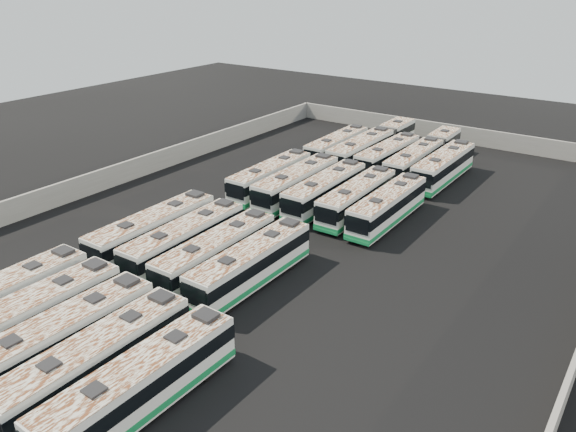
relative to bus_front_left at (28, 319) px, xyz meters
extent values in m
plane|color=black|center=(4.75, 20.05, -1.69)|extent=(140.00, 140.00, 0.00)
cube|color=gray|center=(4.75, 56.35, -0.59)|extent=(45.20, 0.30, 2.20)
cube|color=gray|center=(-17.55, 20.05, -0.59)|extent=(0.30, 73.20, 2.20)
cube|color=white|center=(-3.26, 0.08, -0.04)|extent=(2.51, 11.49, 2.63)
cube|color=#137940|center=(-3.26, 0.08, -1.00)|extent=(2.56, 11.54, 0.40)
cube|color=black|center=(-3.29, 2.60, 1.40)|extent=(0.92, 0.92, 0.13)
cube|color=black|center=(-3.32, 4.89, 1.44)|extent=(1.25, 1.06, 0.25)
cylinder|color=black|center=(-4.33, 3.74, -1.21)|extent=(0.28, 0.96, 0.96)
cylinder|color=black|center=(-2.28, 3.76, -1.21)|extent=(0.28, 0.96, 0.96)
cube|color=white|center=(0.00, 0.00, -0.02)|extent=(2.52, 11.65, 2.67)
cube|color=#137940|center=(0.00, 0.00, -0.99)|extent=(2.57, 11.70, 0.41)
cube|color=black|center=(0.00, 0.00, 0.42)|extent=(2.58, 11.71, 0.89)
cube|color=beige|center=(0.00, 0.00, 1.34)|extent=(2.47, 11.42, 0.07)
cube|color=black|center=(0.02, 2.56, 1.44)|extent=(0.93, 0.93, 0.14)
cube|color=black|center=(0.04, 4.88, 1.49)|extent=(1.27, 1.08, 0.25)
cylinder|color=black|center=(-1.01, 3.73, -1.21)|extent=(0.28, 0.97, 0.97)
cylinder|color=black|center=(1.07, 3.71, -1.21)|extent=(0.28, 0.97, 0.97)
cube|color=white|center=(3.24, -0.16, -0.02)|extent=(2.66, 11.66, 2.66)
cube|color=#137940|center=(3.24, -0.16, -0.99)|extent=(2.71, 11.71, 0.41)
cube|color=black|center=(3.24, -0.16, 0.42)|extent=(2.72, 11.72, 0.89)
cube|color=beige|center=(3.24, -0.16, 1.34)|extent=(2.61, 11.42, 0.07)
cube|color=black|center=(3.19, -2.72, 1.43)|extent=(0.94, 0.94, 0.14)
cube|color=black|center=(3.30, 2.39, 1.43)|extent=(0.94, 0.94, 0.14)
cube|color=black|center=(3.34, 4.71, 1.48)|extent=(1.28, 1.09, 0.25)
cylinder|color=black|center=(4.20, -3.90, -1.21)|extent=(0.29, 0.97, 0.97)
cylinder|color=black|center=(2.29, 3.57, -1.21)|extent=(0.29, 0.97, 0.97)
cylinder|color=black|center=(4.36, 3.53, -1.21)|extent=(0.29, 0.97, 0.97)
cube|color=white|center=(6.41, -0.13, -0.04)|extent=(2.45, 11.46, 2.62)
cube|color=#137940|center=(6.41, -0.13, -1.00)|extent=(2.50, 11.51, 0.40)
cube|color=black|center=(6.41, -0.13, 0.39)|extent=(2.51, 11.52, 0.88)
cube|color=beige|center=(6.41, -0.13, 1.30)|extent=(2.40, 11.23, 0.07)
cube|color=black|center=(6.43, -2.64, 1.39)|extent=(0.91, 0.91, 0.13)
cube|color=black|center=(6.40, 2.39, 1.39)|extent=(0.91, 0.91, 0.13)
cube|color=black|center=(6.39, 4.68, 1.44)|extent=(1.25, 1.06, 0.25)
cylinder|color=black|center=(5.41, -3.79, -1.21)|extent=(0.27, 0.96, 0.95)
cylinder|color=black|center=(7.46, -3.78, -1.21)|extent=(0.27, 0.96, 0.95)
cylinder|color=black|center=(5.37, 3.53, -1.21)|extent=(0.27, 0.96, 0.95)
cylinder|color=black|center=(7.42, 3.54, -1.21)|extent=(0.27, 0.96, 0.95)
cube|color=white|center=(9.71, 0.00, -0.05)|extent=(2.55, 11.41, 2.61)
cube|color=#137940|center=(9.71, 0.00, -1.01)|extent=(2.60, 11.46, 0.40)
cube|color=black|center=(9.71, 0.00, 0.38)|extent=(2.61, 11.47, 0.87)
cube|color=beige|center=(9.71, 0.00, 1.28)|extent=(2.50, 11.19, 0.07)
cube|color=black|center=(9.67, -2.51, 1.37)|extent=(0.91, 0.91, 0.13)
cube|color=black|center=(9.75, 2.50, 1.37)|extent=(0.91, 0.91, 0.13)
cube|color=black|center=(9.79, 4.77, 1.42)|extent=(1.25, 1.06, 0.25)
cylinder|color=black|center=(8.75, 3.65, -1.22)|extent=(0.28, 0.95, 0.95)
cylinder|color=black|center=(10.78, 3.62, -1.22)|extent=(0.28, 0.95, 0.95)
cube|color=white|center=(-3.26, 12.70, -0.02)|extent=(2.54, 11.67, 2.67)
cube|color=#137940|center=(-3.26, 12.70, -0.99)|extent=(2.59, 11.72, 0.41)
cube|color=black|center=(-3.26, 12.70, 0.43)|extent=(2.60, 11.73, 0.89)
cube|color=black|center=(-3.20, 6.85, 0.30)|extent=(2.14, 0.08, 1.41)
cube|color=#137940|center=(-3.20, 6.85, -1.19)|extent=(2.43, 0.12, 0.27)
cube|color=beige|center=(-3.26, 12.70, 1.35)|extent=(2.49, 11.43, 0.07)
cube|color=black|center=(-3.23, 10.13, 1.44)|extent=(0.93, 0.93, 0.14)
cube|color=black|center=(-3.28, 15.26, 1.44)|extent=(0.93, 0.93, 0.14)
cube|color=black|center=(-3.31, 17.59, 1.49)|extent=(1.27, 1.08, 0.25)
cylinder|color=black|center=(-4.26, 8.96, -1.20)|extent=(0.28, 0.97, 0.97)
cylinder|color=black|center=(-2.18, 8.98, -1.20)|extent=(0.28, 0.97, 0.97)
cylinder|color=black|center=(-4.33, 16.41, -1.20)|extent=(0.28, 0.97, 0.97)
cylinder|color=black|center=(-2.26, 16.43, -1.20)|extent=(0.28, 0.97, 0.97)
cube|color=white|center=(-0.03, 12.92, -0.06)|extent=(2.64, 11.41, 2.60)
cube|color=#137940|center=(-0.03, 12.92, -1.01)|extent=(2.69, 11.46, 0.40)
cube|color=black|center=(-0.03, 12.92, 0.37)|extent=(2.70, 11.47, 0.87)
cube|color=black|center=(0.11, 7.22, 0.25)|extent=(2.08, 0.11, 1.37)
cube|color=#137940|center=(0.11, 7.22, -1.20)|extent=(2.37, 0.16, 0.26)
cube|color=beige|center=(-0.03, 12.92, 1.27)|extent=(2.59, 11.18, 0.07)
cube|color=black|center=(0.03, 10.42, 1.37)|extent=(0.92, 0.92, 0.13)
cube|color=black|center=(-0.09, 15.41, 1.37)|extent=(0.92, 0.92, 0.13)
cube|color=black|center=(-0.15, 17.68, 1.41)|extent=(1.25, 1.07, 0.25)
cylinder|color=black|center=(-0.95, 9.26, -1.22)|extent=(0.29, 0.95, 0.95)
cylinder|color=black|center=(1.07, 9.31, -1.22)|extent=(0.29, 0.95, 0.95)
cylinder|color=black|center=(-1.13, 16.52, -1.22)|extent=(0.29, 0.95, 0.95)
cylinder|color=black|center=(0.89, 16.57, -1.22)|extent=(0.29, 0.95, 0.95)
cube|color=white|center=(3.30, 12.76, -0.08)|extent=(2.51, 11.26, 2.57)
cube|color=#137940|center=(3.30, 12.76, -1.02)|extent=(2.56, 11.31, 0.39)
cube|color=black|center=(3.30, 12.76, 0.35)|extent=(2.57, 11.32, 0.86)
cube|color=black|center=(3.39, 7.13, 0.23)|extent=(2.06, 0.09, 1.36)
cube|color=#137940|center=(3.39, 7.13, -1.20)|extent=(2.34, 0.14, 0.26)
cube|color=beige|center=(3.30, 12.76, 1.24)|extent=(2.46, 11.04, 0.07)
cube|color=black|center=(3.34, 10.29, 1.33)|extent=(0.90, 0.90, 0.13)
cube|color=black|center=(3.26, 15.23, 1.33)|extent=(0.90, 0.90, 0.13)
cube|color=black|center=(3.23, 17.48, 1.38)|extent=(1.23, 1.05, 0.24)
cylinder|color=black|center=(2.35, 9.16, -1.22)|extent=(0.28, 0.94, 0.94)
cylinder|color=black|center=(4.36, 9.19, -1.22)|extent=(0.28, 0.94, 0.94)
cylinder|color=black|center=(2.24, 16.34, -1.22)|extent=(0.28, 0.94, 0.94)
cylinder|color=black|center=(4.25, 16.37, -1.22)|extent=(0.28, 0.94, 0.94)
cube|color=white|center=(6.42, 12.87, -0.07)|extent=(2.35, 11.26, 2.58)
cube|color=#137940|center=(6.42, 12.87, -1.01)|extent=(2.40, 11.31, 0.39)
cube|color=black|center=(6.42, 12.87, 0.36)|extent=(2.41, 11.32, 0.86)
cube|color=black|center=(6.42, 7.22, 0.23)|extent=(2.06, 0.06, 1.36)
cube|color=#137940|center=(6.42, 7.22, -1.20)|extent=(2.35, 0.10, 0.26)
cube|color=beige|center=(6.42, 12.87, 1.25)|extent=(2.30, 11.04, 0.07)
cube|color=black|center=(6.42, 10.39, 1.34)|extent=(0.89, 0.89, 0.13)
cube|color=black|center=(6.43, 15.35, 1.34)|extent=(0.89, 0.89, 0.13)
cube|color=black|center=(6.43, 17.60, 1.39)|extent=(1.22, 1.03, 0.24)
cylinder|color=black|center=(5.42, 9.27, -1.22)|extent=(0.26, 0.94, 0.94)
cylinder|color=black|center=(7.43, 9.27, -1.22)|extent=(0.26, 0.94, 0.94)
cylinder|color=black|center=(5.42, 16.47, -1.22)|extent=(0.26, 0.94, 0.94)
cylinder|color=black|center=(7.43, 16.47, -1.22)|extent=(0.26, 0.94, 0.94)
cube|color=white|center=(-3.24, 28.10, -0.08)|extent=(2.55, 11.24, 2.57)
cube|color=#137940|center=(-3.24, 28.10, -1.02)|extent=(2.60, 11.29, 0.39)
cube|color=black|center=(-3.24, 28.10, 0.34)|extent=(2.61, 11.30, 0.86)
cube|color=black|center=(-3.13, 22.48, 0.22)|extent=(2.05, 0.10, 1.35)
cube|color=#137940|center=(-3.13, 22.48, -1.21)|extent=(2.33, 0.15, 0.26)
cube|color=beige|center=(-3.24, 28.10, 1.23)|extent=(2.50, 11.01, 0.07)
cube|color=black|center=(-3.19, 25.64, 1.32)|extent=(0.90, 0.90, 0.13)
cube|color=black|center=(-3.28, 30.56, 1.32)|extent=(0.90, 0.90, 0.13)
cube|color=black|center=(-3.33, 32.80, 1.37)|extent=(1.23, 1.05, 0.24)
cylinder|color=black|center=(-4.16, 24.50, -1.22)|extent=(0.28, 0.94, 0.93)
cylinder|color=black|center=(-2.17, 24.54, -1.22)|extent=(0.28, 0.94, 0.93)
cylinder|color=black|center=(-4.30, 31.66, -1.22)|extent=(0.28, 0.94, 0.93)
cylinder|color=black|center=(-2.31, 31.70, -1.22)|extent=(0.28, 0.94, 0.93)
cube|color=white|center=(0.02, 27.97, -0.02)|extent=(2.62, 11.65, 2.66)
cube|color=#137940|center=(0.02, 27.97, -0.99)|extent=(2.67, 11.70, 0.41)
cube|color=black|center=(0.02, 27.97, 0.42)|extent=(2.68, 11.71, 0.89)
cube|color=black|center=(0.12, 22.14, 0.29)|extent=(2.13, 0.10, 1.40)
cube|color=#137940|center=(0.12, 22.14, -1.19)|extent=(2.42, 0.14, 0.27)
cube|color=beige|center=(0.02, 27.97, 1.34)|extent=(2.57, 11.41, 0.07)
cube|color=black|center=(0.06, 25.41, 1.43)|extent=(0.93, 0.93, 0.14)
cube|color=black|center=(-0.03, 30.52, 1.43)|extent=(0.93, 0.93, 0.14)
cube|color=black|center=(-0.07, 32.84, 1.48)|extent=(1.28, 1.09, 0.25)
cylinder|color=black|center=(-0.95, 24.23, -1.21)|extent=(0.29, 0.97, 0.97)
cylinder|color=black|center=(1.12, 24.27, -1.21)|extent=(0.29, 0.97, 0.97)
cylinder|color=black|center=(-1.08, 31.66, -1.21)|extent=(0.29, 0.97, 0.97)
cylinder|color=black|center=(0.99, 31.70, -1.21)|extent=(0.29, 0.97, 0.97)
cube|color=white|center=(3.20, 28.00, -0.05)|extent=(2.58, 11.46, 2.62)
cube|color=#137940|center=(3.20, 28.00, -1.00)|extent=(2.63, 11.51, 0.40)
cube|color=black|center=(3.20, 28.00, 0.38)|extent=(2.64, 11.52, 0.88)
cube|color=black|center=(3.30, 22.27, 0.26)|extent=(2.09, 0.10, 1.38)
cube|color=#137940|center=(3.30, 22.27, -1.20)|extent=(2.38, 0.14, 0.27)
cube|color=beige|center=(3.20, 28.00, 1.29)|extent=(2.53, 11.23, 0.07)
cube|color=black|center=(3.24, 25.49, 1.38)|extent=(0.92, 0.92, 0.13)
cube|color=black|center=(3.15, 30.51, 1.38)|extent=(0.92, 0.92, 0.13)
cube|color=black|center=(3.11, 32.80, 1.43)|extent=(1.26, 1.07, 0.25)
cylinder|color=black|center=(2.25, 24.33, -1.21)|extent=(0.28, 0.96, 0.95)
cylinder|color=black|center=(4.28, 24.36, -1.21)|extent=(0.28, 0.96, 0.95)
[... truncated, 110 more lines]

